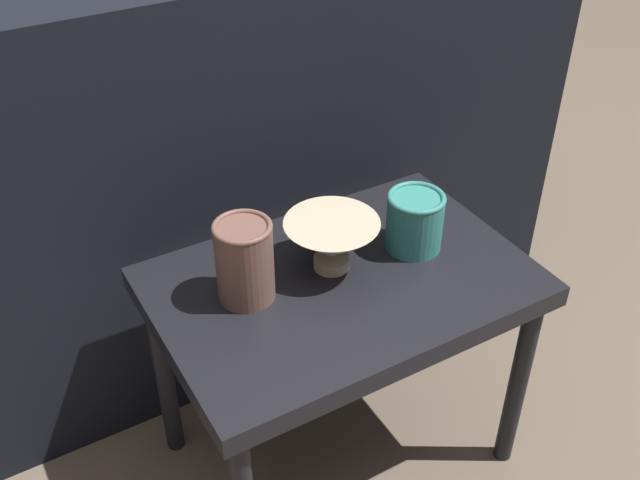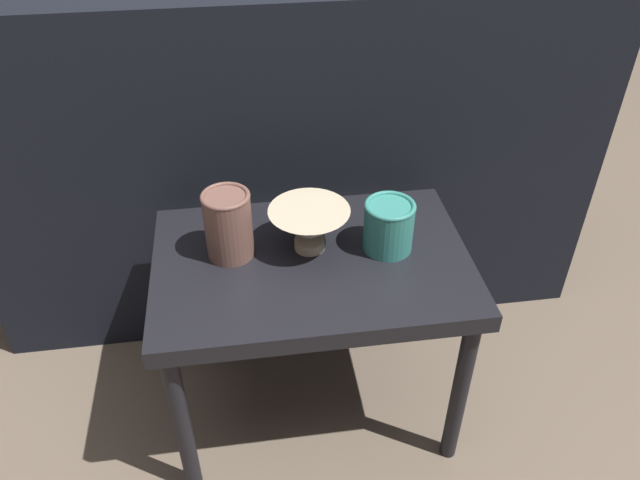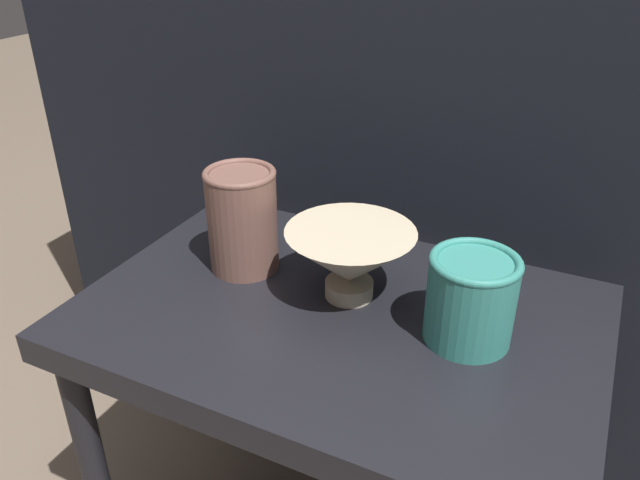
{
  "view_description": "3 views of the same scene",
  "coord_description": "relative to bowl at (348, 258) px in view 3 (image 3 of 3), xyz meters",
  "views": [
    {
      "loc": [
        -0.54,
        -0.85,
        1.29
      ],
      "look_at": [
        -0.03,
        0.03,
        0.54
      ],
      "focal_mm": 42.0,
      "sensor_mm": 36.0,
      "label": 1
    },
    {
      "loc": [
        -0.12,
        -0.98,
        1.28
      ],
      "look_at": [
        0.02,
        0.01,
        0.5
      ],
      "focal_mm": 35.0,
      "sensor_mm": 36.0,
      "label": 2
    },
    {
      "loc": [
        0.27,
        -0.6,
        0.93
      ],
      "look_at": [
        -0.03,
        0.02,
        0.55
      ],
      "focal_mm": 35.0,
      "sensor_mm": 36.0,
      "label": 3
    }
  ],
  "objects": [
    {
      "name": "vase_colorful_right",
      "position": [
        0.16,
        -0.02,
        0.0
      ],
      "size": [
        0.1,
        0.1,
        0.11
      ],
      "color": "teal",
      "rests_on": "table"
    },
    {
      "name": "couch_backdrop",
      "position": [
        0.0,
        0.49,
        -0.07
      ],
      "size": [
        1.57,
        0.5,
        0.9
      ],
      "color": "black",
      "rests_on": "ground_plane"
    },
    {
      "name": "table",
      "position": [
        0.0,
        -0.04,
        -0.11
      ],
      "size": [
        0.65,
        0.44,
        0.47
      ],
      "color": "black",
      "rests_on": "ground_plane"
    },
    {
      "name": "bowl",
      "position": [
        0.0,
        0.0,
        0.0
      ],
      "size": [
        0.17,
        0.17,
        0.1
      ],
      "color": "#C1B293",
      "rests_on": "table"
    },
    {
      "name": "vase_textured_left",
      "position": [
        -0.16,
        0.0,
        0.02
      ],
      "size": [
        0.1,
        0.1,
        0.15
      ],
      "color": "brown",
      "rests_on": "table"
    }
  ]
}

